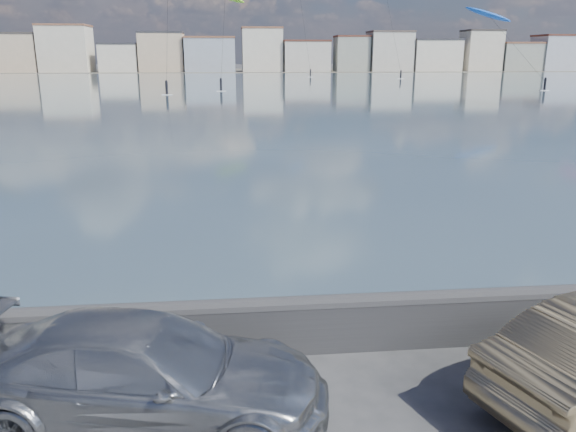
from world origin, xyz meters
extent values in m
cube|color=#364E63|center=(0.00, 91.50, 0.01)|extent=(500.00, 177.00, 0.00)
cube|color=#4C473D|center=(0.00, 200.00, 0.01)|extent=(500.00, 60.00, 0.00)
cube|color=#28282B|center=(0.00, 2.70, 0.45)|extent=(400.00, 0.35, 0.90)
cylinder|color=#28282B|center=(0.00, 2.70, 0.90)|extent=(400.00, 0.36, 0.36)
cube|color=#CCB293|center=(-66.00, 186.00, 5.75)|extent=(13.00, 11.00, 11.50)
cube|color=#383330|center=(-66.00, 186.00, 11.80)|extent=(13.26, 11.22, 0.60)
cube|color=beige|center=(-51.50, 186.00, 7.00)|extent=(15.00, 12.00, 14.00)
cube|color=brown|center=(-51.50, 186.00, 14.30)|extent=(15.30, 12.24, 0.60)
cube|color=silver|center=(-35.00, 186.00, 4.25)|extent=(12.00, 10.00, 8.50)
cube|color=#2D2D33|center=(-35.00, 186.00, 8.80)|extent=(12.24, 10.20, 0.60)
cube|color=#CCB293|center=(-21.50, 186.00, 6.00)|extent=(14.00, 11.00, 12.00)
cube|color=#2D2D33|center=(-21.50, 186.00, 12.30)|extent=(14.28, 11.22, 0.60)
cube|color=#9EA8B7|center=(-6.00, 186.00, 5.25)|extent=(16.00, 13.00, 10.50)
cube|color=brown|center=(-6.00, 186.00, 10.80)|extent=(16.32, 13.26, 0.60)
cube|color=beige|center=(11.00, 186.00, 6.75)|extent=(13.00, 10.00, 13.50)
cube|color=brown|center=(11.00, 186.00, 13.80)|extent=(13.26, 10.20, 0.60)
cube|color=beige|center=(25.50, 186.00, 4.75)|extent=(15.00, 12.00, 9.50)
cube|color=#562D23|center=(25.50, 186.00, 9.80)|extent=(15.30, 12.24, 0.60)
cube|color=gray|center=(41.00, 186.00, 5.50)|extent=(11.00, 9.00, 11.00)
cube|color=#562D23|center=(41.00, 186.00, 11.30)|extent=(11.22, 9.18, 0.60)
cube|color=beige|center=(54.00, 186.00, 6.25)|extent=(14.00, 11.00, 12.50)
cube|color=#4C423D|center=(54.00, 186.00, 12.80)|extent=(14.28, 11.22, 0.60)
cube|color=silver|center=(69.50, 186.00, 5.00)|extent=(16.00, 12.00, 10.00)
cube|color=#2D2D33|center=(69.50, 186.00, 10.30)|extent=(16.32, 12.24, 0.60)
cube|color=beige|center=(86.00, 186.00, 6.50)|extent=(12.00, 10.00, 13.00)
cube|color=#383330|center=(86.00, 186.00, 13.30)|extent=(12.24, 10.20, 0.60)
cube|color=gray|center=(99.50, 186.00, 4.50)|extent=(14.00, 11.00, 9.00)
cube|color=brown|center=(99.50, 186.00, 9.30)|extent=(14.28, 11.22, 0.60)
cube|color=#B2B7C6|center=(114.00, 186.00, 5.75)|extent=(15.00, 12.00, 11.50)
cube|color=#562D23|center=(114.00, 186.00, 11.80)|extent=(15.30, 12.24, 0.60)
imported|color=#A6A9AD|center=(-1.40, 0.93, 0.78)|extent=(5.67, 3.13, 1.55)
cube|color=white|center=(-8.56, 72.88, 0.05)|extent=(1.40, 0.42, 0.08)
cylinder|color=black|center=(-8.56, 72.88, 0.95)|extent=(0.36, 0.36, 1.70)
sphere|color=black|center=(-8.56, 72.88, 1.85)|extent=(0.28, 0.28, 0.28)
cube|color=white|center=(39.23, 123.09, 0.05)|extent=(1.40, 0.42, 0.08)
cylinder|color=black|center=(39.23, 123.09, 0.95)|extent=(0.36, 0.36, 1.70)
sphere|color=black|center=(39.23, 123.09, 1.85)|extent=(0.28, 0.28, 0.28)
cylinder|color=black|center=(37.31, 128.16, 14.66)|extent=(3.89, 10.18, 26.73)
cube|color=white|center=(-1.32, 80.33, 0.05)|extent=(1.40, 0.42, 0.08)
cylinder|color=black|center=(-1.32, 80.33, 0.95)|extent=(0.36, 0.36, 1.70)
sphere|color=black|center=(-1.32, 80.33, 1.85)|extent=(0.28, 0.28, 0.28)
cylinder|color=black|center=(-0.84, 87.57, 8.05)|extent=(0.99, 14.50, 13.52)
ellipsoid|color=blue|center=(44.95, 92.64, 12.06)|extent=(8.24, 4.69, 3.45)
cube|color=white|center=(48.01, 77.11, 0.05)|extent=(1.40, 0.42, 0.08)
cylinder|color=black|center=(48.01, 77.11, 0.95)|extent=(0.36, 0.36, 1.70)
sphere|color=black|center=(48.01, 77.11, 1.85)|extent=(0.28, 0.28, 0.28)
cylinder|color=black|center=(46.48, 84.88, 6.68)|extent=(3.09, 15.55, 10.78)
cube|color=white|center=(20.07, 135.97, 0.05)|extent=(1.40, 0.42, 0.08)
cylinder|color=black|center=(20.07, 135.97, 0.95)|extent=(0.36, 0.36, 1.70)
sphere|color=black|center=(20.07, 135.97, 1.85)|extent=(0.28, 0.28, 0.28)
cylinder|color=black|center=(19.23, 143.77, 13.51)|extent=(1.71, 15.63, 24.44)
camera|label=1|loc=(-0.06, -6.41, 5.20)|focal=35.00mm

